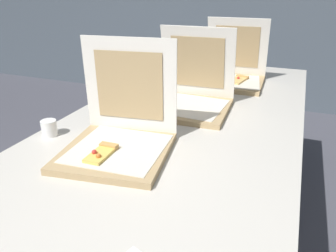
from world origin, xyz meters
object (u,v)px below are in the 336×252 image
object	(u,v)px
table	(179,133)
pizza_box_middle	(191,97)
cup_white_near_left	(49,128)
cup_white_far	(160,87)
pizza_box_front	(119,136)
cup_white_mid	(114,102)
pizza_box_back	(233,74)

from	to	relation	value
table	pizza_box_middle	world-z (taller)	pizza_box_middle
cup_white_near_left	cup_white_far	xyz separation A→B (m)	(0.18, 0.62, 0.00)
cup_white_near_left	pizza_box_middle	bearing A→B (deg)	49.34
pizza_box_front	cup_white_near_left	xyz separation A→B (m)	(-0.30, 0.01, -0.02)
cup_white_mid	cup_white_near_left	bearing A→B (deg)	-102.53
pizza_box_front	cup_white_far	world-z (taller)	pizza_box_front
pizza_box_middle	cup_white_mid	xyz separation A→B (m)	(-0.32, -0.12, -0.02)
pizza_box_front	cup_white_far	distance (m)	0.64
table	cup_white_near_left	xyz separation A→B (m)	(-0.41, -0.28, 0.07)
pizza_box_front	cup_white_near_left	distance (m)	0.30
cup_white_near_left	pizza_box_front	bearing A→B (deg)	-1.48
table	pizza_box_middle	size ratio (longest dim) A/B	6.36
pizza_box_front	pizza_box_middle	world-z (taller)	pizza_box_front
cup_white_near_left	cup_white_mid	xyz separation A→B (m)	(0.08, 0.34, 0.00)
table	cup_white_mid	size ratio (longest dim) A/B	37.66
cup_white_near_left	cup_white_far	size ratio (longest dim) A/B	1.00
pizza_box_middle	cup_white_mid	distance (m)	0.35
pizza_box_middle	pizza_box_back	size ratio (longest dim) A/B	1.01
cup_white_near_left	cup_white_far	distance (m)	0.65
pizza_box_front	cup_white_near_left	bearing A→B (deg)	170.15
pizza_box_back	cup_white_far	xyz separation A→B (m)	(-0.31, -0.31, -0.02)
pizza_box_front	cup_white_mid	world-z (taller)	pizza_box_front
table	cup_white_mid	distance (m)	0.34
table	cup_white_far	distance (m)	0.42
pizza_box_middle	cup_white_near_left	size ratio (longest dim) A/B	5.92
pizza_box_middle	cup_white_far	bearing A→B (deg)	141.54
cup_white_mid	cup_white_far	xyz separation A→B (m)	(0.10, 0.28, 0.00)
table	cup_white_far	bearing A→B (deg)	123.72
cup_white_far	pizza_box_front	bearing A→B (deg)	-79.25
pizza_box_back	pizza_box_middle	bearing A→B (deg)	-102.73
pizza_box_front	cup_white_mid	distance (m)	0.41
pizza_box_middle	cup_white_mid	bearing A→B (deg)	-161.43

